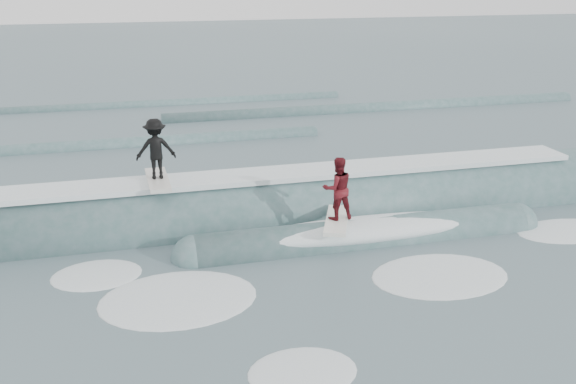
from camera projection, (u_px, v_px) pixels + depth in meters
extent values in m
plane|color=#3D505A|center=(332.00, 293.00, 14.15)|extent=(160.00, 160.00, 0.00)
cylinder|color=#375D5B|center=(279.00, 217.00, 18.51)|extent=(21.54, 2.45, 2.45)
cylinder|color=#375D5B|center=(365.00, 240.00, 16.93)|extent=(9.00, 1.20, 1.20)
sphere|color=#375D5B|center=(195.00, 258.00, 15.85)|extent=(1.20, 1.20, 1.20)
sphere|color=#375D5B|center=(515.00, 224.00, 18.02)|extent=(1.20, 1.20, 1.20)
cube|color=white|center=(279.00, 174.00, 18.09)|extent=(18.00, 1.30, 0.14)
ellipsoid|color=white|center=(366.00, 229.00, 16.84)|extent=(7.60, 1.30, 0.60)
cube|color=silver|center=(158.00, 180.00, 17.24)|extent=(0.59, 2.01, 0.10)
imported|color=black|center=(156.00, 149.00, 16.95)|extent=(1.05, 0.61, 1.62)
cube|color=white|center=(337.00, 220.00, 16.53)|extent=(1.27, 2.06, 0.10)
imported|color=#561016|center=(338.00, 188.00, 16.24)|extent=(0.81, 0.64, 1.64)
ellipsoid|color=white|center=(97.00, 275.00, 14.99)|extent=(2.17, 1.48, 0.10)
ellipsoid|color=white|center=(568.00, 231.00, 17.52)|extent=(2.82, 1.92, 0.10)
ellipsoid|color=white|center=(440.00, 276.00, 14.96)|extent=(3.03, 2.06, 0.10)
ellipsoid|color=white|center=(303.00, 372.00, 11.39)|extent=(1.96, 1.34, 0.10)
ellipsoid|color=white|center=(178.00, 299.00, 13.92)|extent=(3.50, 2.39, 0.10)
cylinder|color=#375D5B|center=(49.00, 151.00, 25.24)|extent=(22.00, 0.70, 0.70)
cylinder|color=#375D5B|center=(380.00, 110.00, 32.67)|extent=(22.00, 0.80, 0.80)
cylinder|color=#375D5B|center=(137.00, 106.00, 33.43)|extent=(22.00, 0.60, 0.60)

